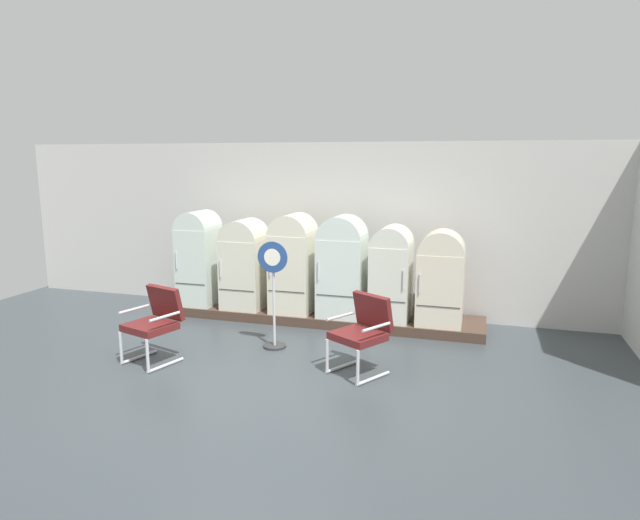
% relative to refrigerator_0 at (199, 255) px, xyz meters
% --- Properties ---
extents(ground, '(12.00, 10.00, 0.05)m').
position_rel_refrigerator_0_xyz_m(ground, '(2.03, -2.92, -1.02)').
color(ground, '#394045').
extents(back_wall, '(11.76, 0.12, 2.86)m').
position_rel_refrigerator_0_xyz_m(back_wall, '(2.03, 0.74, 0.45)').
color(back_wall, silver).
rests_on(back_wall, ground).
extents(display_plinth, '(5.33, 0.95, 0.15)m').
position_rel_refrigerator_0_xyz_m(display_plinth, '(2.03, 0.10, -0.92)').
color(display_plinth, '#493429').
rests_on(display_plinth, ground).
extents(refrigerator_0, '(0.58, 0.69, 1.58)m').
position_rel_refrigerator_0_xyz_m(refrigerator_0, '(0.00, 0.00, 0.00)').
color(refrigerator_0, silver).
rests_on(refrigerator_0, display_plinth).
extents(refrigerator_1, '(0.66, 0.70, 1.47)m').
position_rel_refrigerator_0_xyz_m(refrigerator_1, '(0.83, 0.01, -0.07)').
color(refrigerator_1, silver).
rests_on(refrigerator_1, display_plinth).
extents(refrigerator_2, '(0.65, 0.71, 1.58)m').
position_rel_refrigerator_0_xyz_m(refrigerator_2, '(1.68, 0.01, -0.00)').
color(refrigerator_2, silver).
rests_on(refrigerator_2, display_plinth).
extents(refrigerator_3, '(0.70, 0.65, 1.58)m').
position_rel_refrigerator_0_xyz_m(refrigerator_3, '(2.50, -0.02, -0.01)').
color(refrigerator_3, silver).
rests_on(refrigerator_3, display_plinth).
extents(refrigerator_4, '(0.59, 0.72, 1.45)m').
position_rel_refrigerator_0_xyz_m(refrigerator_4, '(3.26, 0.02, -0.08)').
color(refrigerator_4, silver).
rests_on(refrigerator_4, display_plinth).
extents(refrigerator_5, '(0.67, 0.62, 1.41)m').
position_rel_refrigerator_0_xyz_m(refrigerator_5, '(4.01, -0.03, -0.10)').
color(refrigerator_5, beige).
rests_on(refrigerator_5, display_plinth).
extents(armchair_left, '(0.74, 0.77, 0.97)m').
position_rel_refrigerator_0_xyz_m(armchair_left, '(0.58, -2.23, -0.44)').
color(armchair_left, silver).
rests_on(armchair_left, ground).
extents(armchair_right, '(0.81, 0.83, 0.97)m').
position_rel_refrigerator_0_xyz_m(armchair_right, '(3.23, -1.84, -0.44)').
color(armchair_right, silver).
rests_on(armchair_right, ground).
extents(sign_stand, '(0.43, 0.32, 1.50)m').
position_rel_refrigerator_0_xyz_m(sign_stand, '(1.86, -1.32, -0.29)').
color(sign_stand, '#2D2D30').
rests_on(sign_stand, ground).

